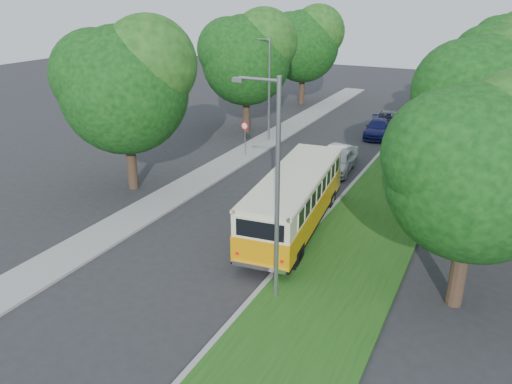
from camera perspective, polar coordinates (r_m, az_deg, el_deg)
The scene contains 13 objects.
ground at distance 22.28m, azimuth -5.25°, elevation -6.00°, with size 120.00×120.00×0.00m, color #28282A.
curb at distance 24.97m, azimuth 7.87°, elevation -2.73°, with size 0.20×70.00×0.15m, color gray.
grass_verge at distance 24.43m, azimuth 13.09°, elevation -3.72°, with size 4.50×70.00×0.13m, color #1F4E14.
sidewalk at distance 28.47m, azimuth -8.30°, elevation 0.37°, with size 2.20×70.00×0.12m, color gray.
treeline at distance 35.72m, azimuth 14.66°, elevation 14.01°, with size 24.27×41.91×9.46m.
lamppost_near at distance 16.64m, azimuth 2.18°, elevation 0.69°, with size 1.71×0.16×8.00m.
lamppost_far at distance 36.59m, azimuth 1.37°, elevation 11.98°, with size 1.71×0.16×7.50m.
warning_sign at distance 33.49m, azimuth -1.29°, elevation 6.84°, with size 0.56×0.10×2.50m.
vintage_bus at distance 23.01m, azimuth 4.43°, elevation -1.10°, with size 2.48×9.62×2.86m, color orange, non-canonical shape.
car_silver at distance 31.29m, azimuth 9.46°, elevation 3.49°, with size 1.61×4.00×1.36m, color silver.
car_white at distance 32.61m, azimuth 9.21°, elevation 4.14°, with size 1.29×3.71×1.22m, color white.
car_blue at distance 39.90m, azimuth 13.77°, elevation 7.09°, with size 1.79×4.40×1.28m, color #131855.
car_grey at distance 42.74m, azimuth 14.83°, elevation 7.96°, with size 2.14×4.65×1.29m, color slate.
Camera 1 is at (10.52, -16.68, 10.36)m, focal length 35.00 mm.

